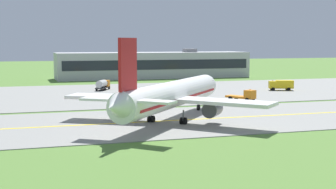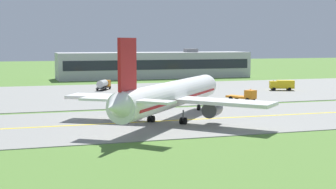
{
  "view_description": "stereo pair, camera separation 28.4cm",
  "coord_description": "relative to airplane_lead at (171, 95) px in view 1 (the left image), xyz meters",
  "views": [
    {
      "loc": [
        -25.14,
        -71.61,
        12.22
      ],
      "look_at": [
        -2.03,
        1.43,
        4.0
      ],
      "focal_mm": 52.75,
      "sensor_mm": 36.0,
      "label": 1
    },
    {
      "loc": [
        -24.87,
        -71.69,
        12.22
      ],
      "look_at": [
        -2.03,
        1.43,
        4.0
      ],
      "focal_mm": 52.75,
      "sensor_mm": 36.0,
      "label": 2
    }
  ],
  "objects": [
    {
      "name": "service_truck_baggage",
      "position": [
        -1.16,
        52.22,
        -2.6
      ],
      "size": [
        4.62,
        6.26,
        2.65
      ],
      "color": "orange",
      "rests_on": "ground"
    },
    {
      "name": "taxiway_strip",
      "position": [
        2.34,
        0.95,
        -4.08
      ],
      "size": [
        240.0,
        28.0,
        0.1
      ],
      "primitive_type": "cube",
      "color": "gray",
      "rests_on": "ground"
    },
    {
      "name": "service_truck_fuel",
      "position": [
        22.67,
        20.62,
        -2.95
      ],
      "size": [
        4.95,
        6.58,
        2.59
      ],
      "color": "orange",
      "rests_on": "ground"
    },
    {
      "name": "taxiway_centreline",
      "position": [
        2.34,
        0.95,
        -4.03
      ],
      "size": [
        220.0,
        0.6,
        0.01
      ],
      "primitive_type": "cube",
      "color": "yellow",
      "rests_on": "taxiway_strip"
    },
    {
      "name": "apron_pad",
      "position": [
        12.34,
        42.95,
        -4.08
      ],
      "size": [
        140.0,
        52.0,
        0.1
      ],
      "primitive_type": "cube",
      "color": "gray",
      "rests_on": "ground"
    },
    {
      "name": "terminal_building",
      "position": [
        22.88,
        89.81,
        0.21
      ],
      "size": [
        64.99,
        13.76,
        9.85
      ],
      "color": "#B2B2B7",
      "rests_on": "ground"
    },
    {
      "name": "ground_plane",
      "position": [
        2.34,
        0.95,
        -4.13
      ],
      "size": [
        500.0,
        500.0,
        0.0
      ],
      "primitive_type": "plane",
      "color": "#517A33"
    },
    {
      "name": "service_truck_catering",
      "position": [
        41.33,
        37.97,
        -2.6
      ],
      "size": [
        6.34,
        3.98,
        2.6
      ],
      "color": "yellow",
      "rests_on": "ground"
    },
    {
      "name": "airplane_lead",
      "position": [
        0.0,
        0.0,
        0.0
      ],
      "size": [
        29.45,
        33.06,
        12.7
      ],
      "color": "white",
      "rests_on": "ground"
    }
  ]
}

